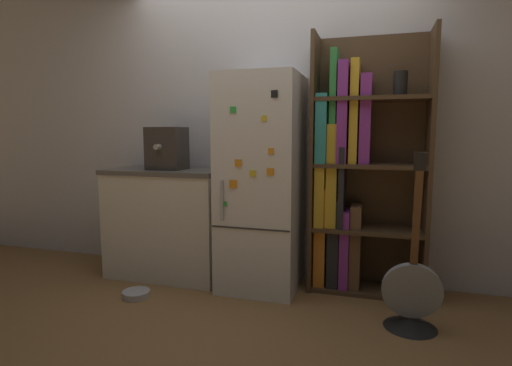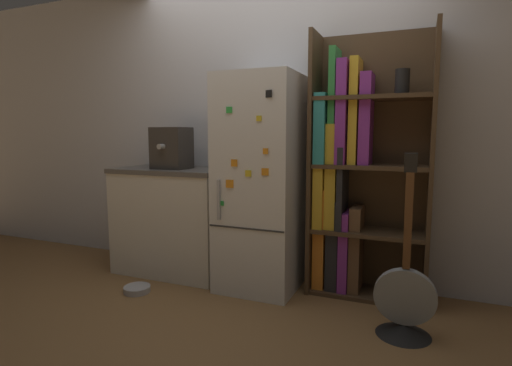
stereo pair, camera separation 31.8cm
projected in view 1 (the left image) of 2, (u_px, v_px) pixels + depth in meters
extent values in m
plane|color=olive|center=(257.00, 291.00, 3.13)|extent=(16.00, 16.00, 0.00)
cube|color=silver|center=(272.00, 126.00, 3.43)|extent=(8.00, 0.05, 2.60)
cube|color=white|center=(262.00, 183.00, 3.17)|extent=(0.61, 0.62, 1.68)
cube|color=#333333|center=(250.00, 229.00, 2.91)|extent=(0.59, 0.01, 0.01)
cube|color=#B2B2B7|center=(222.00, 201.00, 2.93)|extent=(0.02, 0.02, 0.30)
cube|color=orange|center=(271.00, 151.00, 2.79)|extent=(0.04, 0.01, 0.04)
cube|color=orange|center=(270.00, 172.00, 2.81)|extent=(0.05, 0.01, 0.05)
cube|color=orange|center=(233.00, 184.00, 2.90)|extent=(0.06, 0.01, 0.06)
cube|color=yellow|center=(253.00, 173.00, 2.85)|extent=(0.05, 0.01, 0.05)
cube|color=black|center=(274.00, 94.00, 2.73)|extent=(0.05, 0.02, 0.05)
cube|color=green|center=(225.00, 204.00, 2.94)|extent=(0.03, 0.01, 0.03)
cube|color=orange|center=(233.00, 185.00, 2.90)|extent=(0.03, 0.01, 0.03)
cube|color=orange|center=(238.00, 163.00, 2.87)|extent=(0.05, 0.01, 0.05)
cube|color=green|center=(233.00, 110.00, 2.83)|extent=(0.04, 0.01, 0.04)
cube|color=yellow|center=(264.00, 118.00, 2.78)|extent=(0.04, 0.01, 0.04)
cube|color=#4C3823|center=(314.00, 164.00, 3.15)|extent=(0.03, 0.36, 1.98)
cube|color=#4C3823|center=(428.00, 167.00, 2.92)|extent=(0.03, 0.36, 1.98)
cube|color=#4C3823|center=(369.00, 164.00, 3.19)|extent=(0.87, 0.03, 1.98)
cube|color=#4C3823|center=(365.00, 289.00, 3.16)|extent=(0.81, 0.33, 0.03)
cube|color=#4C3823|center=(367.00, 229.00, 3.10)|extent=(0.81, 0.33, 0.03)
cube|color=#4C3823|center=(369.00, 166.00, 3.04)|extent=(0.81, 0.33, 0.03)
cube|color=#4C3823|center=(371.00, 99.00, 2.97)|extent=(0.81, 0.33, 0.03)
cube|color=orange|center=(321.00, 235.00, 3.21)|extent=(0.09, 0.27, 0.78)
cube|color=#262628|center=(334.00, 242.00, 3.17)|extent=(0.09, 0.24, 0.69)
cube|color=purple|center=(345.00, 248.00, 3.16)|extent=(0.07, 0.27, 0.61)
cube|color=brown|center=(355.00, 246.00, 3.14)|extent=(0.08, 0.24, 0.65)
cube|color=gold|center=(321.00, 181.00, 3.14)|extent=(0.07, 0.28, 0.70)
cube|color=gold|center=(333.00, 176.00, 3.11)|extent=(0.08, 0.24, 0.79)
cube|color=#262628|center=(342.00, 187.00, 3.11)|extent=(0.04, 0.30, 0.62)
cube|color=teal|center=(323.00, 129.00, 3.09)|extent=(0.08, 0.31, 0.52)
cube|color=#338C3F|center=(334.00, 107.00, 3.05)|extent=(0.05, 0.24, 0.85)
cube|color=purple|center=(343.00, 114.00, 3.05)|extent=(0.07, 0.31, 0.76)
cube|color=gold|center=(354.00, 113.00, 3.03)|extent=(0.06, 0.25, 0.77)
cube|color=purple|center=(366.00, 120.00, 3.01)|extent=(0.08, 0.25, 0.66)
cylinder|color=black|center=(400.00, 84.00, 2.90)|extent=(0.10, 0.10, 0.18)
cube|color=silver|center=(169.00, 224.00, 3.48)|extent=(0.99, 0.56, 0.89)
cube|color=#5B5651|center=(168.00, 171.00, 3.43)|extent=(1.01, 0.58, 0.04)
cube|color=#38332D|center=(167.00, 148.00, 3.35)|extent=(0.29, 0.25, 0.35)
cylinder|color=#A5A39E|center=(158.00, 147.00, 3.20)|extent=(0.04, 0.06, 0.04)
cone|color=black|center=(410.00, 323.00, 2.55)|extent=(0.33, 0.33, 0.06)
cylinder|color=gray|center=(412.00, 291.00, 2.53)|extent=(0.37, 0.09, 0.37)
cube|color=brown|center=(417.00, 218.00, 2.40)|extent=(0.04, 0.10, 0.59)
cube|color=black|center=(420.00, 162.00, 2.31)|extent=(0.07, 0.04, 0.11)
cylinder|color=#B7B7BC|center=(136.00, 294.00, 3.03)|extent=(0.21, 0.21, 0.05)
torus|color=#B7B7BC|center=(136.00, 292.00, 3.03)|extent=(0.21, 0.21, 0.01)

